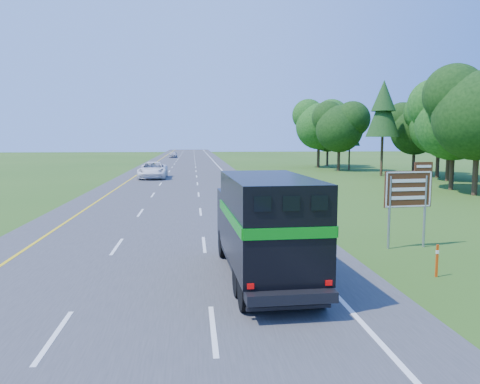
{
  "coord_description": "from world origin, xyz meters",
  "views": [
    {
      "loc": [
        1.39,
        -8.7,
        4.57
      ],
      "look_at": [
        4.03,
        17.41,
        1.54
      ],
      "focal_mm": 35.0,
      "sensor_mm": 36.0,
      "label": 1
    }
  ],
  "objects_px": {
    "white_suv": "(153,170)",
    "far_car": "(173,155)",
    "horse_truck": "(265,224)",
    "exit_sign": "(409,193)"
  },
  "relations": [
    {
      "from": "white_suv",
      "to": "far_car",
      "type": "distance_m",
      "value": 57.1
    },
    {
      "from": "horse_truck",
      "to": "exit_sign",
      "type": "height_order",
      "value": "exit_sign"
    },
    {
      "from": "horse_truck",
      "to": "far_car",
      "type": "distance_m",
      "value": 96.48
    },
    {
      "from": "horse_truck",
      "to": "white_suv",
      "type": "relative_size",
      "value": 1.16
    },
    {
      "from": "horse_truck",
      "to": "white_suv",
      "type": "xyz_separation_m",
      "value": [
        -6.76,
        39.13,
        -0.88
      ]
    },
    {
      "from": "far_car",
      "to": "horse_truck",
      "type": "bearing_deg",
      "value": -83.22
    },
    {
      "from": "exit_sign",
      "to": "horse_truck",
      "type": "bearing_deg",
      "value": -154.83
    },
    {
      "from": "horse_truck",
      "to": "exit_sign",
      "type": "xyz_separation_m",
      "value": [
        6.64,
        3.92,
        0.49
      ]
    },
    {
      "from": "horse_truck",
      "to": "exit_sign",
      "type": "bearing_deg",
      "value": 28.45
    },
    {
      "from": "white_suv",
      "to": "horse_truck",
      "type": "bearing_deg",
      "value": -81.03
    }
  ]
}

